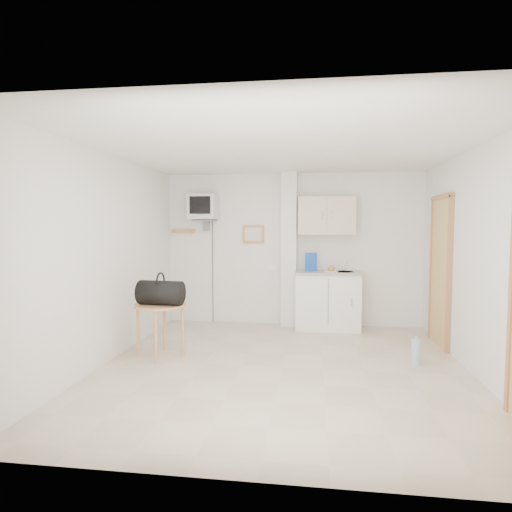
# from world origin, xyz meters

# --- Properties ---
(ground) EXTENTS (4.50, 4.50, 0.00)m
(ground) POSITION_xyz_m (0.00, 0.00, 0.00)
(ground) COLOR #C5B49C
(ground) RESTS_ON ground
(room_envelope) EXTENTS (4.24, 4.54, 2.55)m
(room_envelope) POSITION_xyz_m (0.24, 0.09, 1.54)
(room_envelope) COLOR white
(room_envelope) RESTS_ON ground
(kitchenette) EXTENTS (1.03, 0.58, 2.10)m
(kitchenette) POSITION_xyz_m (0.57, 2.00, 0.80)
(kitchenette) COLOR white
(kitchenette) RESTS_ON ground
(crt_television) EXTENTS (0.44, 0.45, 2.15)m
(crt_television) POSITION_xyz_m (-1.45, 2.02, 1.94)
(crt_television) COLOR slate
(crt_television) RESTS_ON ground
(round_table) EXTENTS (0.64, 0.64, 0.66)m
(round_table) POSITION_xyz_m (-1.55, 0.22, 0.58)
(round_table) COLOR tan
(round_table) RESTS_ON ground
(duffel_bag) EXTENTS (0.57, 0.35, 0.41)m
(duffel_bag) POSITION_xyz_m (-1.52, 0.18, 0.82)
(duffel_bag) COLOR black
(duffel_bag) RESTS_ON round_table
(water_bottle) EXTENTS (0.11, 0.11, 0.34)m
(water_bottle) POSITION_xyz_m (1.56, 0.32, 0.15)
(water_bottle) COLOR #94B6C8
(water_bottle) RESTS_ON ground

